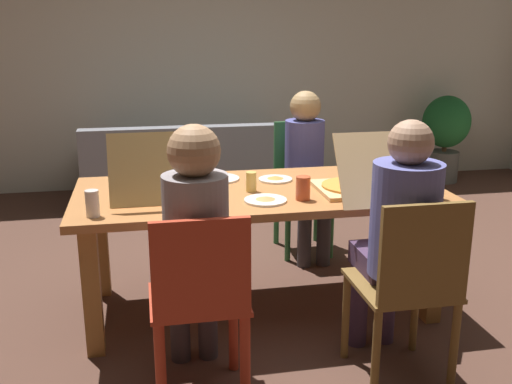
{
  "coord_description": "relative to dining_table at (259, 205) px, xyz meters",
  "views": [
    {
      "loc": [
        -0.64,
        -3.19,
        1.64
      ],
      "look_at": [
        0.0,
        0.1,
        0.7
      ],
      "focal_mm": 41.15,
      "sensor_mm": 36.0,
      "label": 1
    }
  ],
  "objects": [
    {
      "name": "ground_plane",
      "position": [
        0.0,
        0.0,
        -0.64
      ],
      "size": [
        20.0,
        20.0,
        0.0
      ],
      "primitive_type": "plane",
      "color": "#4F3227"
    },
    {
      "name": "back_wall",
      "position": [
        0.0,
        3.02,
        0.74
      ],
      "size": [
        7.44,
        0.12,
        2.76
      ],
      "primitive_type": "cube",
      "color": "beige",
      "rests_on": "ground"
    },
    {
      "name": "dining_table",
      "position": [
        0.0,
        0.0,
        0.0
      ],
      "size": [
        2.1,
        0.94,
        0.74
      ],
      "color": "#A76836",
      "rests_on": "ground"
    },
    {
      "name": "chair_0",
      "position": [
        -0.44,
        -0.88,
        -0.16
      ],
      "size": [
        0.43,
        0.4,
        0.91
      ],
      "color": "#B03520",
      "rests_on": "ground"
    },
    {
      "name": "person_0",
      "position": [
        -0.44,
        -0.74,
        0.1
      ],
      "size": [
        0.28,
        0.49,
        1.26
      ],
      "color": "#40373B",
      "rests_on": "ground"
    },
    {
      "name": "chair_1",
      "position": [
        0.51,
        0.94,
        -0.13
      ],
      "size": [
        0.38,
        0.42,
        0.96
      ],
      "color": "#2A6836",
      "rests_on": "ground"
    },
    {
      "name": "person_1",
      "position": [
        0.51,
        0.79,
        0.07
      ],
      "size": [
        0.29,
        0.49,
        1.21
      ],
      "color": "#3E3C42",
      "rests_on": "ground"
    },
    {
      "name": "chair_2",
      "position": [
        0.51,
        -0.94,
        -0.12
      ],
      "size": [
        0.43,
        0.45,
        0.94
      ],
      "color": "brown",
      "rests_on": "ground"
    },
    {
      "name": "person_2",
      "position": [
        0.51,
        -0.78,
        0.09
      ],
      "size": [
        0.32,
        0.52,
        1.25
      ],
      "color": "#412D47",
      "rests_on": "ground"
    },
    {
      "name": "pizza_box_0",
      "position": [
        0.52,
        -0.2,
        0.15
      ],
      "size": [
        0.41,
        0.63,
        0.37
      ],
      "color": "tan",
      "rests_on": "dining_table"
    },
    {
      "name": "pizza_box_1",
      "position": [
        -0.64,
        -0.08,
        0.15
      ],
      "size": [
        0.37,
        0.47,
        0.39
      ],
      "color": "tan",
      "rests_on": "dining_table"
    },
    {
      "name": "plate_0",
      "position": [
        0.13,
        0.18,
        0.11
      ],
      "size": [
        0.2,
        0.2,
        0.03
      ],
      "color": "white",
      "rests_on": "dining_table"
    },
    {
      "name": "plate_1",
      "position": [
        -0.2,
        0.26,
        0.1
      ],
      "size": [
        0.25,
        0.25,
        0.01
      ],
      "color": "white",
      "rests_on": "dining_table"
    },
    {
      "name": "plate_2",
      "position": [
        0.81,
        0.26,
        0.1
      ],
      "size": [
        0.2,
        0.2,
        0.01
      ],
      "color": "white",
      "rests_on": "dining_table"
    },
    {
      "name": "plate_3",
      "position": [
        -0.02,
        -0.25,
        0.11
      ],
      "size": [
        0.23,
        0.23,
        0.03
      ],
      "color": "white",
      "rests_on": "dining_table"
    },
    {
      "name": "drinking_glass_0",
      "position": [
        0.19,
        -0.26,
        0.16
      ],
      "size": [
        0.08,
        0.08,
        0.13
      ],
      "primitive_type": "cylinder",
      "color": "#BD4D2C",
      "rests_on": "dining_table"
    },
    {
      "name": "drinking_glass_1",
      "position": [
        -0.06,
        -0.04,
        0.15
      ],
      "size": [
        0.06,
        0.06,
        0.11
      ],
      "primitive_type": "cylinder",
      "color": "#E4C460",
      "rests_on": "dining_table"
    },
    {
      "name": "drinking_glass_2",
      "position": [
        0.9,
        -0.38,
        0.16
      ],
      "size": [
        0.08,
        0.08,
        0.13
      ],
      "primitive_type": "cylinder",
      "color": "silver",
      "rests_on": "dining_table"
    },
    {
      "name": "drinking_glass_3",
      "position": [
        -0.9,
        -0.34,
        0.16
      ],
      "size": [
        0.07,
        0.07,
        0.13
      ],
      "primitive_type": "cylinder",
      "color": "silver",
      "rests_on": "dining_table"
    },
    {
      "name": "couch",
      "position": [
        -0.21,
        2.27,
        -0.36
      ],
      "size": [
        1.97,
        0.86,
        0.79
      ],
      "color": "slate",
      "rests_on": "ground"
    },
    {
      "name": "potted_plant",
      "position": [
        2.57,
        2.57,
        -0.08
      ],
      "size": [
        0.51,
        0.51,
        0.94
      ],
      "color": "#585A53",
      "rests_on": "ground"
    }
  ]
}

